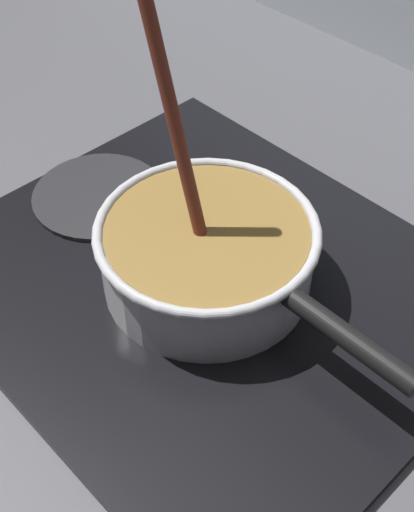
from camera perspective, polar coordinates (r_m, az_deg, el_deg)
name	(u,v)px	position (r m, az deg, el deg)	size (l,w,h in m)	color
ground	(48,424)	(0.71, -13.07, -13.43)	(2.40, 1.60, 0.04)	#4C4C51
hob_plate	(207,284)	(0.76, 0.00, -2.32)	(0.56, 0.48, 0.01)	black
burner_ring	(207,278)	(0.76, 0.00, -1.81)	(0.18, 0.18, 0.01)	#592D0C
spare_burner	(98,195)	(0.87, -8.99, 5.00)	(0.16, 0.16, 0.01)	#262628
cooking_pan	(208,253)	(0.73, 0.06, 0.29)	(0.38, 0.24, 0.35)	silver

